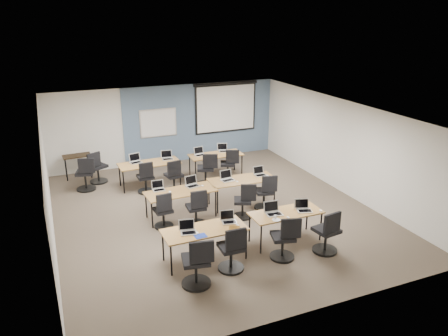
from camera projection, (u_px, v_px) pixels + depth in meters
name	position (u px, v px, depth m)	size (l,w,h in m)	color
floor	(214.00, 211.00, 11.65)	(8.00, 9.00, 0.02)	#6B6354
ceiling	(213.00, 112.00, 10.74)	(8.00, 9.00, 0.02)	white
wall_back	(166.00, 125.00, 15.10)	(8.00, 0.04, 2.70)	beige
wall_front	(312.00, 245.00, 7.29)	(8.00, 0.04, 2.70)	beige
wall_left	(47.00, 186.00, 9.74)	(0.04, 9.00, 2.70)	beige
wall_right	(342.00, 146.00, 12.65)	(0.04, 9.00, 2.70)	beige
blue_accent_panel	(201.00, 121.00, 15.53)	(5.50, 0.04, 2.70)	#3D5977
whiteboard	(158.00, 123.00, 14.90)	(1.28, 0.03, 0.98)	silver
projector_screen	(226.00, 105.00, 15.64)	(2.40, 0.10, 1.82)	black
training_table_front_left	(205.00, 231.00, 9.16)	(1.78, 0.74, 0.73)	brown
training_table_front_right	(286.00, 214.00, 9.94)	(1.67, 0.70, 0.73)	olive
training_table_mid_left	(181.00, 193.00, 11.11)	(1.79, 0.75, 0.73)	brown
training_table_mid_right	(242.00, 181.00, 11.91)	(1.82, 0.76, 0.73)	brown
training_table_back_left	(149.00, 164.00, 13.18)	(1.84, 0.77, 0.73)	brown
training_table_back_right	(216.00, 156.00, 13.97)	(1.70, 0.71, 0.73)	#A3663D
laptop_0	(188.00, 229.00, 9.00)	(0.33, 0.28, 0.25)	silver
mouse_0	(197.00, 233.00, 8.97)	(0.06, 0.10, 0.03)	white
task_chair_0	(197.00, 266.00, 8.34)	(0.58, 0.58, 1.05)	black
laptop_1	(228.00, 219.00, 9.45)	(0.32, 0.27, 0.24)	silver
mouse_1	(238.00, 225.00, 9.29)	(0.06, 0.10, 0.03)	white
task_chair_1	(232.00, 252.00, 8.86)	(0.54, 0.54, 1.02)	black
laptop_2	(273.00, 211.00, 9.83)	(0.36, 0.31, 0.27)	#AFAFB5
mouse_2	(288.00, 217.00, 9.64)	(0.06, 0.10, 0.03)	white
task_chair_2	(285.00, 241.00, 9.28)	(0.54, 0.54, 1.01)	black
laptop_3	(303.00, 208.00, 9.99)	(0.33, 0.28, 0.25)	#B8B7C1
mouse_3	(321.00, 211.00, 9.97)	(0.06, 0.10, 0.04)	white
task_chair_3	(327.00, 235.00, 9.53)	(0.55, 0.55, 1.03)	black
laptop_4	(158.00, 188.00, 11.16)	(0.31, 0.26, 0.24)	#B3B4BA
mouse_4	(170.00, 192.00, 11.02)	(0.07, 0.11, 0.04)	white
task_chair_4	(164.00, 213.00, 10.64)	(0.47, 0.47, 0.96)	black
laptop_5	(192.00, 184.00, 11.41)	(0.34, 0.29, 0.26)	#AFAFAF
mouse_5	(202.00, 186.00, 11.41)	(0.06, 0.10, 0.04)	white
task_chair_5	(197.00, 211.00, 10.76)	(0.50, 0.50, 0.98)	black
laptop_6	(227.00, 178.00, 11.80)	(0.35, 0.29, 0.26)	#B3B3B5
mouse_6	(237.00, 181.00, 11.69)	(0.06, 0.10, 0.03)	white
task_chair_6	(244.00, 204.00, 11.16)	(0.52, 0.49, 0.97)	black
laptop_7	(260.00, 173.00, 12.16)	(0.31, 0.27, 0.24)	#B9B9BB
mouse_7	(268.00, 175.00, 12.12)	(0.06, 0.09, 0.03)	white
task_chair_7	(265.00, 195.00, 11.69)	(0.51, 0.51, 0.99)	black
laptop_8	(135.00, 160.00, 13.19)	(0.35, 0.30, 0.27)	silver
mouse_8	(149.00, 163.00, 13.10)	(0.06, 0.10, 0.04)	white
task_chair_8	(146.00, 180.00, 12.73)	(0.50, 0.50, 0.98)	black
laptop_9	(167.00, 157.00, 13.50)	(0.34, 0.29, 0.26)	#A8A7B2
mouse_9	(171.00, 159.00, 13.48)	(0.06, 0.09, 0.03)	white
task_chair_9	(174.00, 178.00, 12.82)	(0.52, 0.52, 1.00)	black
laptop_10	(200.00, 153.00, 13.87)	(0.33, 0.28, 0.25)	silver
mouse_10	(205.00, 155.00, 13.85)	(0.07, 0.10, 0.04)	white
task_chair_10	(207.00, 172.00, 13.30)	(0.58, 0.56, 1.03)	black
laptop_11	(223.00, 149.00, 14.25)	(0.33, 0.28, 0.25)	#B1B2BE
mouse_11	(233.00, 151.00, 14.23)	(0.06, 0.10, 0.04)	white
task_chair_11	(229.00, 166.00, 13.82)	(0.54, 0.51, 0.99)	black
blue_mousepad	(200.00, 236.00, 8.86)	(0.25, 0.21, 0.01)	#19309B
snack_bowl	(234.00, 229.00, 9.08)	(0.27, 0.27, 0.07)	brown
snack_plate	(276.00, 220.00, 9.54)	(0.18, 0.18, 0.01)	white
coffee_cup	(276.00, 217.00, 9.59)	(0.07, 0.07, 0.06)	white
utility_table	(77.00, 158.00, 13.84)	(0.86, 0.48, 0.75)	#342411
spare_chair_a	(97.00, 170.00, 13.48)	(0.60, 0.55, 1.03)	black
spare_chair_b	(86.00, 177.00, 12.91)	(0.57, 0.57, 1.04)	black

